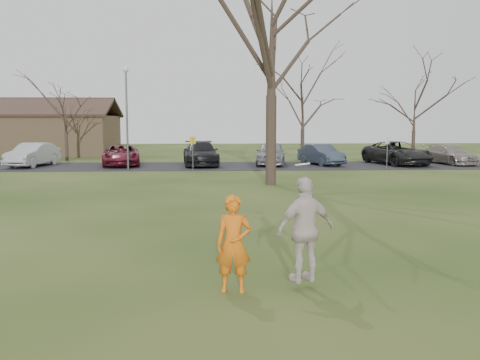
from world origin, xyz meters
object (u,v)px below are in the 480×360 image
catching_play (305,229)px  car_3 (201,153)px  car_6 (397,153)px  lamp_post (127,105)px  car_4 (271,153)px  player_defender (234,244)px  car_7 (450,155)px  big_tree (272,34)px  car_2 (121,155)px  car_1 (33,155)px  building (0,133)px  car_5 (321,155)px

catching_play → car_3: bearing=95.8°
car_6 → lamp_post: bearing=176.0°
car_4 → car_6: 8.72m
player_defender → car_7: bearing=63.8°
car_3 → big_tree: bearing=-75.5°
catching_play → car_2: bearing=107.1°
car_1 → building: size_ratio=0.23×
car_1 → player_defender: bearing=-54.1°
car_5 → car_6: (5.27, -0.01, 0.10)m
car_1 → big_tree: bearing=-24.8°
player_defender → catching_play: size_ratio=0.80×
car_3 → building: bearing=140.9°
car_5 → car_7: car_5 is taller
car_4 → car_7: size_ratio=1.04×
car_1 → catching_play: (13.64, -25.30, 0.28)m
building → car_4: bearing=-28.4°
building → player_defender: bearing=-62.7°
car_7 → catching_play: 29.61m
car_4 → building: bearing=160.1°
car_1 → big_tree: (14.68, -10.16, 6.19)m
car_7 → lamp_post: (-21.68, -3.04, 3.27)m
car_7 → big_tree: 18.39m
catching_play → big_tree: size_ratio=0.15×
building → lamp_post: 20.99m
building → big_tree: 32.23m
car_7 → catching_play: bearing=-131.2°
car_7 → building: bearing=149.4°
car_7 → lamp_post: lamp_post is taller
car_4 → lamp_post: bearing=-153.4°
car_1 → car_7: car_1 is taller
car_2 → lamp_post: (0.95, -2.97, 3.22)m
building → big_tree: (22.00, -23.00, 5.07)m
player_defender → car_1: bearing=121.7°
car_7 → catching_play: (-14.72, -25.69, 0.40)m
car_4 → car_6: (8.72, -0.05, -0.01)m
car_3 → player_defender: bearing=-91.8°
player_defender → car_7: (16.00, 25.75, -0.17)m
player_defender → car_1: player_defender is taller
car_5 → lamp_post: bearing=174.4°
car_6 → car_3: bearing=166.8°
car_3 → catching_play: 25.69m
car_4 → car_7: (12.53, 0.04, -0.14)m
player_defender → car_3: player_defender is taller
car_2 → car_5: 13.55m
catching_play → lamp_post: bearing=107.1°
car_1 → catching_play: catching_play is taller
catching_play → lamp_post: 23.86m
car_3 → big_tree: (3.63, -10.41, 6.15)m
car_6 → car_4: bearing=166.3°
car_3 → car_7: 17.31m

